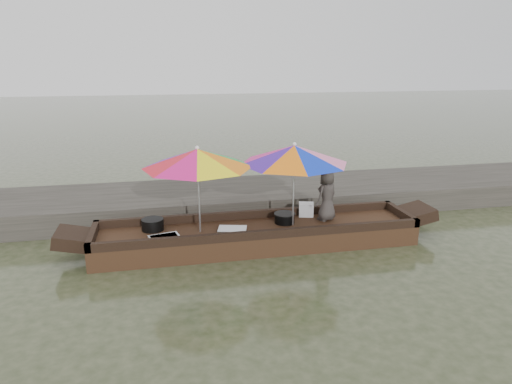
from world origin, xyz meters
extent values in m
plane|color=#2B341A|center=(0.00, 0.00, 0.00)|extent=(80.00, 80.00, 0.00)
cube|color=#2D2B26|center=(0.00, 2.20, 0.25)|extent=(22.00, 2.20, 0.50)
cube|color=#3B2717|center=(0.00, 0.00, 0.17)|extent=(5.83, 1.20, 0.35)
cylinder|color=black|center=(-1.87, 0.27, 0.45)|extent=(0.39, 0.39, 0.21)
cube|color=silver|center=(-1.67, -0.33, 0.39)|extent=(0.56, 0.45, 0.09)
cube|color=silver|center=(-0.47, -0.10, 0.38)|extent=(0.57, 0.46, 0.06)
cylinder|color=black|center=(0.56, 0.14, 0.44)|extent=(0.37, 0.37, 0.18)
cube|color=silver|center=(1.08, 0.45, 0.48)|extent=(0.33, 0.29, 0.26)
imported|color=#383330|center=(1.38, 0.15, 0.84)|extent=(0.57, 0.51, 0.98)
camera|label=1|loc=(-1.62, -7.66, 3.29)|focal=32.00mm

